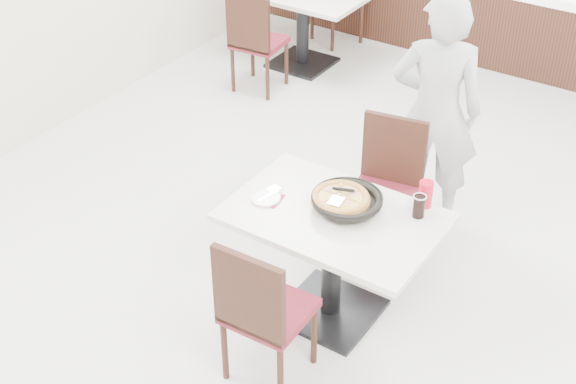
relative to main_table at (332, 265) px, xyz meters
The scene contains 17 objects.
floor 0.50m from the main_table, 116.12° to the left, with size 7.00×7.00×0.00m, color #B3B3AE.
wainscot_back 3.78m from the main_table, 92.17° to the left, with size 5.90×0.03×1.10m, color black.
main_table is the anchor object (origin of this frame).
chair_near 0.60m from the main_table, 94.12° to the right, with size 0.42×0.42×0.95m, color black, non-canonical shape.
chair_far 0.69m from the main_table, 92.76° to the left, with size 0.42×0.42×0.95m, color black, non-canonical shape.
trivet 0.41m from the main_table, 56.20° to the left, with size 0.12×0.12×0.04m, color black.
pizza_pan 0.43m from the main_table, 68.61° to the left, with size 0.34×0.34×0.01m, color black.
pizza 0.44m from the main_table, 90.58° to the left, with size 0.34×0.34×0.02m, color orange.
pizza_server 0.47m from the main_table, 45.18° to the left, with size 0.07×0.09×0.00m, color silver.
napkin 0.56m from the main_table, 169.92° to the right, with size 0.15×0.15×0.00m, color silver.
side_plate 0.57m from the main_table, 167.38° to the right, with size 0.17×0.17×0.01m, color white.
fork 0.57m from the main_table, 169.60° to the right, with size 0.01×0.16×0.00m, color silver.
cola_glass 0.65m from the main_table, 31.39° to the left, with size 0.07×0.07×0.13m, color black.
red_cup 0.70m from the main_table, 42.71° to the left, with size 0.08×0.08×0.16m, color red.
diner_person 1.33m from the main_table, 88.27° to the left, with size 0.61×0.40×1.69m, color #B1B0B5.
bg_table_left 3.53m from the main_table, 125.40° to the left, with size 1.20×0.80×0.75m, color silver, non-canonical shape.
bg_chair_left_near 3.07m from the main_table, 133.17° to the left, with size 0.42×0.42×0.95m, color black, non-canonical shape.
Camera 1 is at (1.94, -3.49, 3.42)m, focal length 50.00 mm.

